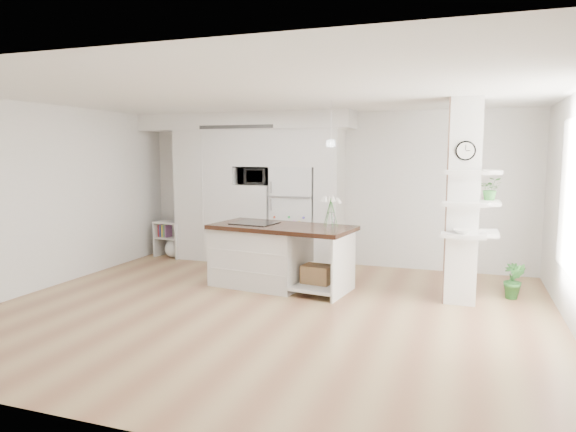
# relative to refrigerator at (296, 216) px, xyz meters

# --- Properties ---
(floor) EXTENTS (7.00, 6.00, 0.01)m
(floor) POSITION_rel_refrigerator_xyz_m (0.53, -2.68, -0.88)
(floor) COLOR tan
(floor) RESTS_ON ground
(room) EXTENTS (7.04, 6.04, 2.72)m
(room) POSITION_rel_refrigerator_xyz_m (0.53, -2.68, 0.98)
(room) COLOR white
(room) RESTS_ON ground
(cabinet_wall) EXTENTS (4.00, 0.71, 2.70)m
(cabinet_wall) POSITION_rel_refrigerator_xyz_m (-0.92, -0.01, 0.63)
(cabinet_wall) COLOR silver
(cabinet_wall) RESTS_ON floor
(refrigerator) EXTENTS (0.78, 0.69, 1.75)m
(refrigerator) POSITION_rel_refrigerator_xyz_m (0.00, 0.00, 0.00)
(refrigerator) COLOR silver
(refrigerator) RESTS_ON floor
(column) EXTENTS (0.69, 0.90, 2.70)m
(column) POSITION_rel_refrigerator_xyz_m (2.90, -1.55, 0.48)
(column) COLOR silver
(column) RESTS_ON floor
(pendant_light) EXTENTS (0.12, 0.12, 0.10)m
(pendant_light) POSITION_rel_refrigerator_xyz_m (2.23, -2.53, 1.24)
(pendant_light) COLOR white
(pendant_light) RESTS_ON room
(kitchen_island) EXTENTS (2.19, 1.26, 1.50)m
(kitchen_island) POSITION_rel_refrigerator_xyz_m (0.08, -1.55, -0.39)
(kitchen_island) COLOR silver
(kitchen_island) RESTS_ON floor
(bookshelf) EXTENTS (0.63, 0.43, 0.69)m
(bookshelf) POSITION_rel_refrigerator_xyz_m (-2.45, -0.19, -0.57)
(bookshelf) COLOR silver
(bookshelf) RESTS_ON floor
(floor_plant_a) EXTENTS (0.31, 0.26, 0.50)m
(floor_plant_a) POSITION_rel_refrigerator_xyz_m (3.52, -1.11, -0.62)
(floor_plant_a) COLOR #2B692A
(floor_plant_a) RESTS_ON floor
(floor_plant_b) EXTENTS (0.26, 0.26, 0.43)m
(floor_plant_b) POSITION_rel_refrigerator_xyz_m (3.52, -0.84, -0.66)
(floor_plant_b) COLOR #2B692A
(floor_plant_b) RESTS_ON floor
(microwave) EXTENTS (0.54, 0.37, 0.30)m
(microwave) POSITION_rel_refrigerator_xyz_m (-0.75, -0.06, 0.69)
(microwave) COLOR #2D2D2D
(microwave) RESTS_ON cabinet_wall
(shelf_plant) EXTENTS (0.27, 0.23, 0.30)m
(shelf_plant) POSITION_rel_refrigerator_xyz_m (3.15, -1.38, 0.65)
(shelf_plant) COLOR #2B692A
(shelf_plant) RESTS_ON column
(decor_bowl) EXTENTS (0.22, 0.22, 0.05)m
(decor_bowl) POSITION_rel_refrigerator_xyz_m (2.82, -1.78, 0.13)
(decor_bowl) COLOR white
(decor_bowl) RESTS_ON column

